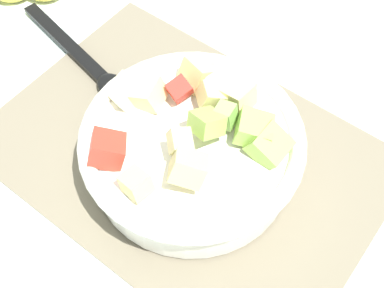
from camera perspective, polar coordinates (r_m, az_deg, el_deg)
ground_plane at (r=0.62m, az=-0.78°, el=-1.19°), size 2.40×2.40×0.00m
placemat at (r=0.62m, az=-0.78°, el=-1.05°), size 0.46×0.32×0.01m
salad_bowl at (r=0.57m, az=0.01°, el=-0.25°), size 0.25×0.25×0.11m
serving_spoon at (r=0.70m, az=-11.22°, el=8.55°), size 0.24×0.07×0.01m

